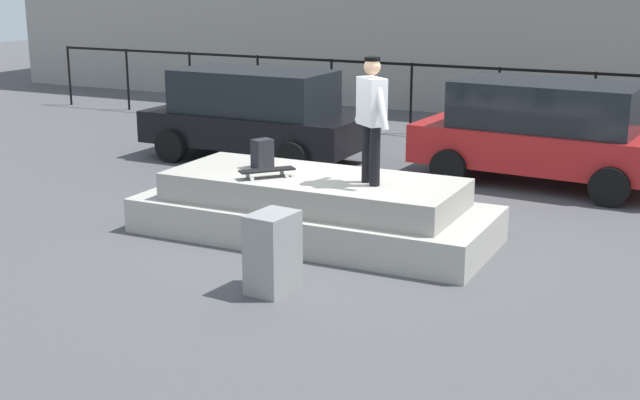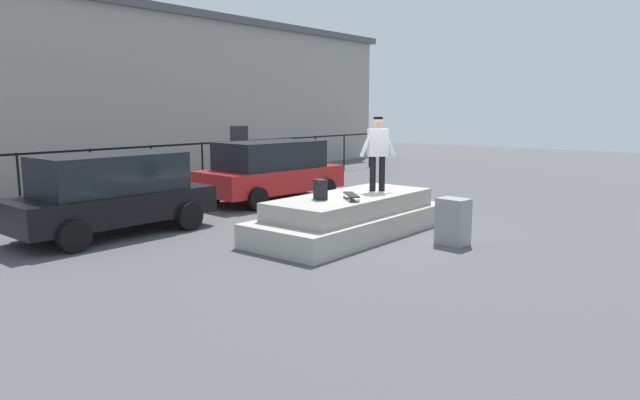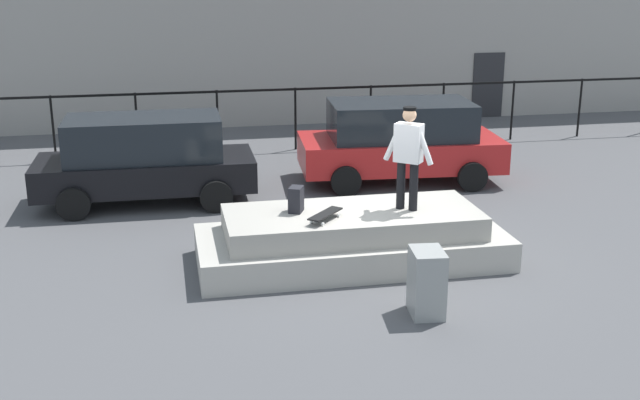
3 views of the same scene
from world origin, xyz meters
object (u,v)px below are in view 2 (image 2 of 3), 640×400
object	(u,v)px
car_black_hatchback_near	(112,192)
skateboard	(351,195)
backpack	(320,190)
car_red_hatchback_mid	(271,170)
skateboarder	(378,149)
utility_box	(453,222)

from	to	relation	value
car_black_hatchback_near	skateboard	bearing A→B (deg)	-57.67
backpack	car_red_hatchback_mid	distance (m)	5.43
car_red_hatchback_mid	backpack	bearing A→B (deg)	-124.81
car_black_hatchback_near	car_red_hatchback_mid	bearing A→B (deg)	5.89
skateboarder	car_black_hatchback_near	distance (m)	5.94
skateboard	car_red_hatchback_mid	world-z (taller)	car_red_hatchback_mid
skateboarder	utility_box	bearing A→B (deg)	-99.34
backpack	utility_box	bearing A→B (deg)	-123.86
skateboarder	utility_box	distance (m)	2.51
skateboard	car_red_hatchback_mid	xyz separation A→B (m)	(2.73, 4.98, -0.03)
skateboarder	car_red_hatchback_mid	bearing A→B (deg)	74.28
backpack	car_black_hatchback_near	size ratio (longest dim) A/B	0.10
skateboarder	backpack	distance (m)	1.95
backpack	utility_box	distance (m)	2.78
skateboard	car_black_hatchback_near	bearing A→B (deg)	122.33
utility_box	backpack	bearing A→B (deg)	127.80
backpack	car_black_hatchback_near	world-z (taller)	car_black_hatchback_near
skateboarder	car_red_hatchback_mid	size ratio (longest dim) A/B	0.37
skateboarder	skateboard	size ratio (longest dim) A/B	2.37
skateboard	utility_box	distance (m)	2.13
skateboarder	skateboard	bearing A→B (deg)	-167.92
car_red_hatchback_mid	utility_box	bearing A→B (deg)	-103.80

